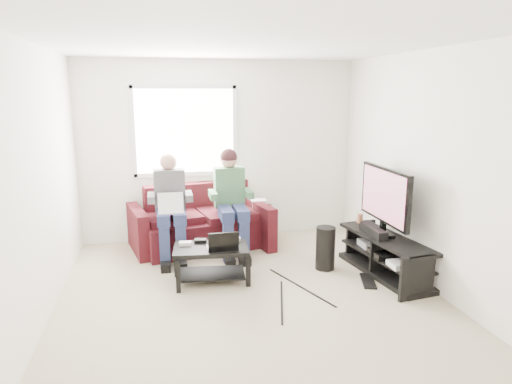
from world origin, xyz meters
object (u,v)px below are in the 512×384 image
(end_table, at_px, (259,223))
(subwoofer, at_px, (325,248))
(sofa, at_px, (200,225))
(tv_stand, at_px, (385,258))
(tv, at_px, (385,197))
(coffee_table, at_px, (211,256))

(end_table, bearing_deg, subwoofer, -65.30)
(sofa, distance_m, end_table, 0.87)
(sofa, height_order, subwoofer, sofa)
(tv_stand, xyz_separation_m, end_table, (-1.20, 1.55, 0.07))
(sofa, distance_m, tv_stand, 2.54)
(tv, bearing_deg, sofa, 146.19)
(sofa, distance_m, tv, 2.56)
(coffee_table, distance_m, tv_stand, 2.07)
(coffee_table, bearing_deg, tv_stand, -6.66)
(sofa, bearing_deg, end_table, 4.79)
(coffee_table, xyz_separation_m, tv, (2.05, -0.14, 0.62))
(sofa, distance_m, coffee_table, 1.24)
(coffee_table, distance_m, end_table, 1.57)
(sofa, height_order, coffee_table, sofa)
(sofa, relative_size, tv, 1.83)
(tv_stand, bearing_deg, coffee_table, 173.34)
(tv_stand, bearing_deg, sofa, 144.35)
(sofa, xyz_separation_m, tv_stand, (2.07, -1.48, -0.11))
(tv_stand, distance_m, subwoofer, 0.71)
(sofa, xyz_separation_m, coffee_table, (0.01, -1.24, -0.01))
(coffee_table, height_order, subwoofer, subwoofer)
(tv, relative_size, end_table, 1.76)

